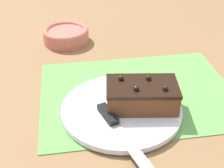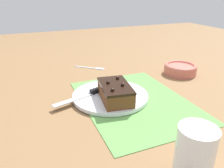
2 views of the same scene
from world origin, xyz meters
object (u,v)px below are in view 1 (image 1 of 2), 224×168
cake_plate (121,109)px  serving_knife (116,125)px  chocolate_cake (142,95)px  small_bowl (66,35)px

cake_plate → serving_knife: 0.07m
cake_plate → chocolate_cake: chocolate_cake is taller
cake_plate → serving_knife: bearing=-110.5°
cake_plate → chocolate_cake: 0.06m
cake_plate → small_bowl: size_ratio=1.86×
cake_plate → small_bowl: (-0.11, 0.38, 0.01)m
serving_knife → small_bowl: (-0.08, 0.44, 0.00)m
serving_knife → chocolate_cake: bearing=-154.2°
serving_knife → small_bowl: small_bowl is taller
cake_plate → small_bowl: small_bowl is taller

